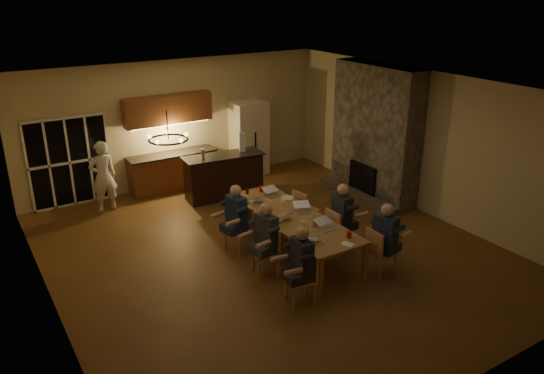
{
  "coord_description": "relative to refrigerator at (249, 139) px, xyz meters",
  "views": [
    {
      "loc": [
        -4.9,
        -7.87,
        4.95
      ],
      "look_at": [
        0.22,
        0.3,
        1.21
      ],
      "focal_mm": 35.0,
      "sensor_mm": 36.0,
      "label": 1
    }
  ],
  "objects": [
    {
      "name": "ceiling",
      "position": [
        -1.9,
        -4.15,
        2.22
      ],
      "size": [
        8.0,
        9.0,
        0.04
      ],
      "primitive_type": "cube",
      "color": "white",
      "rests_on": "back_wall"
    },
    {
      "name": "french_doors",
      "position": [
        -4.6,
        0.32,
        0.05
      ],
      "size": [
        1.86,
        0.08,
        2.1
      ],
      "primitive_type": "cube",
      "color": "black",
      "rests_on": "ground"
    },
    {
      "name": "laptop_c",
      "position": [
        -1.82,
        -4.35,
        -0.14
      ],
      "size": [
        0.4,
        0.38,
        0.23
      ],
      "primitive_type": null,
      "rotation": [
        0.0,
        0.0,
        3.53
      ],
      "color": "silver",
      "rests_on": "dining_table"
    },
    {
      "name": "person_left_far",
      "position": [
        -2.45,
        -3.78,
        -0.31
      ],
      "size": [
        0.7,
        0.7,
        1.38
      ],
      "primitive_type": null,
      "rotation": [
        0.0,
        0.0,
        -1.39
      ],
      "color": "navy",
      "rests_on": "ground"
    },
    {
      "name": "standing_person",
      "position": [
        -4.06,
        -0.44,
        -0.17
      ],
      "size": [
        0.64,
        0.45,
        1.67
      ],
      "primitive_type": "imported",
      "rotation": [
        0.0,
        0.0,
        3.22
      ],
      "color": "silver",
      "rests_on": "ground"
    },
    {
      "name": "right_wall",
      "position": [
        2.12,
        -4.15,
        0.6
      ],
      "size": [
        0.04,
        9.0,
        3.2
      ],
      "primitive_type": "cube",
      "color": "#CAB28F",
      "rests_on": "ground"
    },
    {
      "name": "person_left_mid",
      "position": [
        -2.41,
        -4.83,
        -0.31
      ],
      "size": [
        0.69,
        0.69,
        1.38
      ],
      "primitive_type": null,
      "rotation": [
        0.0,
        0.0,
        -1.4
      ],
      "color": "#31343A",
      "rests_on": "ground"
    },
    {
      "name": "laptop_d",
      "position": [
        -1.27,
        -4.32,
        -0.14
      ],
      "size": [
        0.4,
        0.38,
        0.23
      ],
      "primitive_type": null,
      "rotation": [
        0.0,
        0.0,
        -0.37
      ],
      "color": "silver",
      "rests_on": "dining_table"
    },
    {
      "name": "redcup_far",
      "position": [
        -1.39,
        -2.95,
        -0.19
      ],
      "size": [
        0.09,
        0.09,
        0.12
      ],
      "primitive_type": "cylinder",
      "color": "#B51E0C",
      "rests_on": "dining_table"
    },
    {
      "name": "plate_far",
      "position": [
        -1.12,
        -3.56,
        -0.24
      ],
      "size": [
        0.27,
        0.27,
        0.02
      ],
      "primitive_type": "cylinder",
      "color": "white",
      "rests_on": "dining_table"
    },
    {
      "name": "chair_left_mid",
      "position": [
        -2.44,
        -4.82,
        -0.55
      ],
      "size": [
        0.53,
        0.53,
        0.89
      ],
      "primitive_type": null,
      "rotation": [
        0.0,
        0.0,
        -1.8
      ],
      "color": "#AC7F56",
      "rests_on": "ground"
    },
    {
      "name": "chandelier",
      "position": [
        -4.06,
        -4.73,
        1.75
      ],
      "size": [
        0.6,
        0.6,
        0.03
      ],
      "primitive_type": "torus",
      "color": "black",
      "rests_on": "ceiling"
    },
    {
      "name": "mug_mid",
      "position": [
        -1.4,
        -3.79,
        -0.2
      ],
      "size": [
        0.07,
        0.07,
        0.1
      ],
      "primitive_type": "cylinder",
      "color": "white",
      "rests_on": "dining_table"
    },
    {
      "name": "chair_right_near",
      "position": [
        -0.66,
        -5.92,
        -0.55
      ],
      "size": [
        0.44,
        0.44,
        0.89
      ],
      "primitive_type": null,
      "rotation": [
        0.0,
        0.0,
        1.57
      ],
      "color": "#AC7F56",
      "rests_on": "ground"
    },
    {
      "name": "chair_right_far",
      "position": [
        -0.72,
        -3.69,
        -0.55
      ],
      "size": [
        0.51,
        0.51,
        0.89
      ],
      "primitive_type": null,
      "rotation": [
        0.0,
        0.0,
        1.74
      ],
      "color": "#AC7F56",
      "rests_on": "ground"
    },
    {
      "name": "redcup_mid",
      "position": [
        -1.99,
        -4.0,
        -0.19
      ],
      "size": [
        0.08,
        0.08,
        0.12
      ],
      "primitive_type": "cylinder",
      "color": "#B51E0C",
      "rests_on": "dining_table"
    },
    {
      "name": "redcup_near",
      "position": [
        -1.22,
        -5.65,
        -0.19
      ],
      "size": [
        0.09,
        0.09,
        0.12
      ],
      "primitive_type": "cylinder",
      "color": "#B51E0C",
      "rests_on": "dining_table"
    },
    {
      "name": "dining_table",
      "position": [
        -1.56,
        -4.35,
        -0.62
      ],
      "size": [
        1.1,
        3.3,
        0.75
      ],
      "primitive_type": "cube",
      "color": "#A58042",
      "rests_on": "ground"
    },
    {
      "name": "person_left_near",
      "position": [
        -2.43,
        -5.94,
        -0.31
      ],
      "size": [
        0.66,
        0.66,
        1.38
      ],
      "primitive_type": null,
      "rotation": [
        0.0,
        0.0,
        -1.68
      ],
      "color": "#272932",
      "rests_on": "ground"
    },
    {
      "name": "chair_left_near",
      "position": [
        -2.43,
        -5.92,
        -0.55
      ],
      "size": [
        0.53,
        0.53,
        0.89
      ],
      "primitive_type": null,
      "rotation": [
        0.0,
        0.0,
        -1.79
      ],
      "color": "#AC7F56",
      "rests_on": "ground"
    },
    {
      "name": "left_wall",
      "position": [
        -5.92,
        -4.15,
        0.6
      ],
      "size": [
        0.04,
        9.0,
        3.2
      ],
      "primitive_type": "cube",
      "color": "#CAB28F",
      "rests_on": "ground"
    },
    {
      "name": "floor",
      "position": [
        -1.9,
        -4.15,
        -1.0
      ],
      "size": [
        9.0,
        9.0,
        0.0
      ],
      "primitive_type": "plane",
      "color": "brown",
      "rests_on": "ground"
    },
    {
      "name": "can_silver",
      "position": [
        -1.47,
        -4.98,
        -0.19
      ],
      "size": [
        0.07,
        0.07,
        0.12
      ],
      "primitive_type": "cylinder",
      "color": "#B2B2B7",
      "rests_on": "dining_table"
    },
    {
      "name": "bar_blender",
      "position": [
        -0.83,
        -1.12,
        0.31
      ],
      "size": [
        0.19,
        0.19,
        0.46
      ],
      "primitive_type": "cube",
      "rotation": [
        0.0,
        0.0,
        -0.36
      ],
      "color": "silver",
      "rests_on": "bar_island"
    },
    {
      "name": "can_right",
      "position": [
        -1.1,
        -3.98,
        -0.19
      ],
      "size": [
        0.07,
        0.07,
        0.12
      ],
      "primitive_type": "cylinder",
      "color": "#B2B2B7",
      "rests_on": "dining_table"
    },
    {
      "name": "mug_back",
      "position": [
        -1.94,
        -3.49,
        -0.2
      ],
      "size": [
        0.07,
        0.07,
        0.1
      ],
      "primitive_type": "cylinder",
      "color": "white",
      "rests_on": "dining_table"
    },
    {
      "name": "can_cola",
      "position": [
        -1.71,
        -2.9,
        -0.19
      ],
      "size": [
        0.07,
        0.07,
        0.12
      ],
      "primitive_type": "cylinder",
      "color": "#3F0F0C",
      "rests_on": "dining_table"
    },
    {
      "name": "kitchenette",
      "position": [
        -2.2,
        0.05,
        0.2
      ],
      "size": [
        2.24,
        0.68,
        2.4
      ],
      "primitive_type": null,
      "color": "brown",
      "rests_on": "ground"
    },
    {
      "name": "plate_left",
      "position": [
        -1.9,
        -5.23,
        -0.24
      ],
      "size": [
        0.25,
        0.25,
        0.02
      ],
      "primitive_type": "cylinder",
      "color": "white",
      "rests_on": "dining_table"
    },
    {
      "name": "bar_bottle",
      "position": [
        -1.9,
        -1.15,
        0.2
      ],
      "size": [
        0.08,
        0.08,
        0.24
      ],
      "primitive_type": "cylinder",
      "color": "#99999E",
      "rests_on": "bar_island"
    },
    {
      "name": "laptop_f",
      "position": [
        -1.32,
        -3.31,
        -0.14
      ],
      "size": [
        0.34,
        0.3,
        0.23
      ],
      "primitive_type": null,
      "rotation": [
        0.0,
        0.0,
        0.08
      ],
      "color": "silver",
      "rests_on": "dining_table"
    },
    {
      "name": "back_wall",
      "position": [
        -1.9,
        0.37,
        0.6
      ],
      "size": [
        8.0,
        0.04,
        3.2
      ],
      "primitive_type": "cube",
      "color": "#CAB28F",
      "rests_on": "ground"
    },
    {
      "name": "mug_front",
      "position": [
        -1.62,
        -4.83,
        -0.2
      ],
      "size": [
        0.08,
        0.08,
        0.1
      ],
      "primitive_type": "cylinder",
      "color": "white",
      "rests_on": "dining_table"
    },
    {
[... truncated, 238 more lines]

